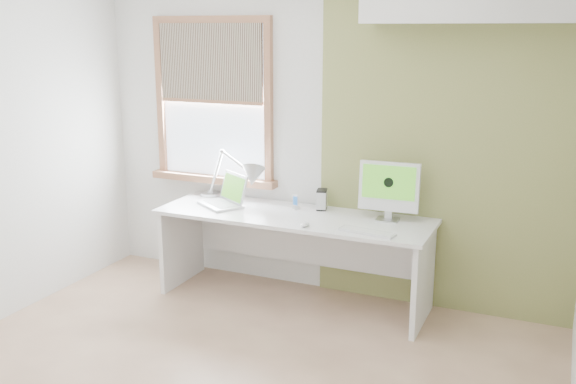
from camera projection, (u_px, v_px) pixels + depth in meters
The scene contains 11 objects.
room at pixel (215, 182), 3.72m from camera, with size 4.04×3.54×2.64m.
accent_wall at pixel (447, 146), 4.88m from camera, with size 2.00×0.02×2.60m, color olive.
window at pixel (212, 102), 5.58m from camera, with size 1.20×0.14×1.42m.
desk at pixel (296, 236), 5.23m from camera, with size 2.20×0.70×0.73m.
desk_lamp at pixel (244, 178), 5.39m from camera, with size 0.73×0.41×0.43m.
laptop at pixel (226, 197), 5.39m from camera, with size 0.47×0.45×0.26m.
phone_dock at pixel (296, 205), 5.29m from camera, with size 0.07×0.07×0.11m.
external_drive at pixel (322, 200), 5.26m from camera, with size 0.11×0.14×0.16m.
imac at pixel (389, 188), 4.93m from camera, with size 0.46×0.16×0.45m.
keyboard at pixel (367, 232), 4.66m from camera, with size 0.43×0.17×0.02m.
mouse at pixel (305, 224), 4.82m from camera, with size 0.06×0.10×0.03m, color white.
Camera 1 is at (1.84, -3.15, 2.16)m, focal length 40.55 mm.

